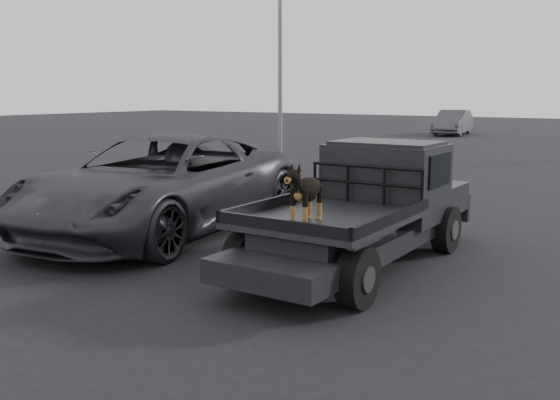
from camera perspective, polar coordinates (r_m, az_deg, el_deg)
The scene contains 7 objects.
ground at distance 8.46m, azimuth -0.28°, elevation -7.80°, with size 120.00×120.00×0.00m, color black.
flatbed_ute at distance 9.36m, azimuth 7.20°, elevation -3.23°, with size 2.00×5.40×0.92m, color black, non-canonical shape.
ute_cab at distance 10.06m, azimuth 9.71°, elevation 2.82°, with size 1.72×1.30×0.88m, color black, non-canonical shape.
headache_rack at distance 9.40m, azimuth 7.84°, elevation 1.38°, with size 1.80×0.08×0.55m, color black, non-canonical shape.
dog at distance 7.96m, azimuth 2.43°, elevation 0.63°, with size 0.32×0.60×0.74m, color black, non-canonical shape.
parked_suv at distance 11.74m, azimuth -10.78°, elevation 1.47°, with size 2.96×6.42×1.78m, color #2F2F34.
distant_car_a at distance 39.49m, azimuth 15.51°, elevation 6.85°, with size 1.59×4.57×1.50m, color #46464B.
Camera 1 is at (4.46, -6.71, 2.56)m, focal length 40.00 mm.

